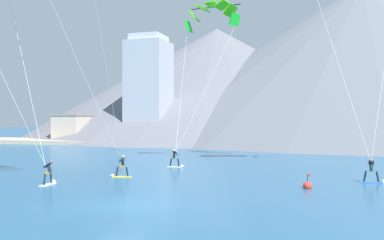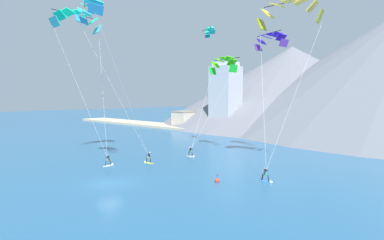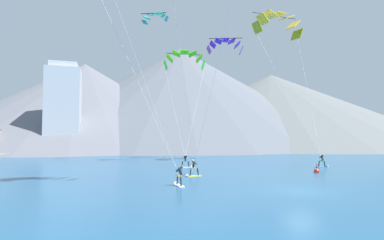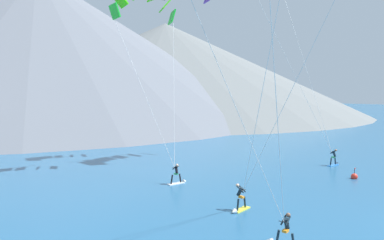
% 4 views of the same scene
% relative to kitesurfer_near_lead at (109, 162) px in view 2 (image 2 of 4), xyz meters
% --- Properties ---
extents(ground_plane, '(400.00, 400.00, 0.00)m').
position_rel_kitesurfer_near_lead_xyz_m(ground_plane, '(7.83, -4.86, -0.49)').
color(ground_plane, '#23567F').
extents(kitesurfer_near_lead, '(0.65, 1.77, 1.70)m').
position_rel_kitesurfer_near_lead_xyz_m(kitesurfer_near_lead, '(0.00, 0.00, 0.00)').
color(kitesurfer_near_lead, white).
rests_on(kitesurfer_near_lead, ground).
extents(kitesurfer_near_trail, '(1.77, 0.60, 1.72)m').
position_rel_kitesurfer_near_lead_xyz_m(kitesurfer_near_trail, '(4.25, 12.50, 0.01)').
color(kitesurfer_near_trail, white).
rests_on(kitesurfer_near_trail, ground).
extents(kitesurfer_mid_center, '(1.78, 0.73, 1.69)m').
position_rel_kitesurfer_near_lead_xyz_m(kitesurfer_mid_center, '(2.58, 4.81, 0.01)').
color(kitesurfer_mid_center, yellow).
rests_on(kitesurfer_mid_center, ground).
extents(kitesurfer_far_left, '(1.76, 0.65, 1.75)m').
position_rel_kitesurfer_near_lead_xyz_m(kitesurfer_far_left, '(20.47, 7.64, 0.04)').
color(kitesurfer_far_left, '#337FDB').
rests_on(kitesurfer_far_left, ground).
extents(parafoil_kite_near_lead, '(9.31, 7.74, 21.60)m').
position_rel_kitesurfer_near_lead_xyz_m(parafoil_kite_near_lead, '(-8.11, -0.21, 21.22)').
color(parafoil_kite_near_lead, '#33ABB6').
extents(parafoil_kite_near_trail, '(6.22, 7.68, 15.30)m').
position_rel_kitesurfer_near_lead_xyz_m(parafoil_kite_near_trail, '(5.70, 19.07, 14.94)').
color(parafoil_kite_near_trail, green).
extents(parafoil_kite_mid_center, '(6.81, 9.73, 20.56)m').
position_rel_kitesurfer_near_lead_xyz_m(parafoil_kite_mid_center, '(1.23, -3.08, 20.27)').
color(parafoil_kite_mid_center, '#288AC2').
extents(parafoil_kite_far_left, '(8.51, 8.93, 20.99)m').
position_rel_kitesurfer_near_lead_xyz_m(parafoil_kite_far_left, '(19.21, 15.12, 20.49)').
color(parafoil_kite_far_left, '#8F9B13').
extents(parafoil_kite_distant_high_outer, '(4.07, 3.31, 1.55)m').
position_rel_kitesurfer_near_lead_xyz_m(parafoil_kite_distant_high_outer, '(1.45, 20.36, 21.31)').
color(parafoil_kite_distant_high_outer, teal).
extents(parafoil_kite_distant_low_drift, '(6.10, 2.93, 2.47)m').
position_rel_kitesurfer_near_lead_xyz_m(parafoil_kite_distant_low_drift, '(13.28, 21.51, 18.44)').
color(parafoil_kite_distant_low_drift, '#5E2EA3').
extents(race_marker_buoy, '(0.56, 0.56, 1.02)m').
position_rel_kitesurfer_near_lead_xyz_m(race_marker_buoy, '(16.30, 3.79, -0.33)').
color(race_marker_buoy, red).
rests_on(race_marker_buoy, ground).
extents(shoreline_strip, '(180.00, 10.00, 0.70)m').
position_rel_kitesurfer_near_lead_xyz_m(shoreline_strip, '(7.83, 43.40, -0.14)').
color(shoreline_strip, '#BCAD8E').
rests_on(shoreline_strip, ground).
extents(shore_building_harbour_front, '(10.30, 5.32, 4.53)m').
position_rel_kitesurfer_near_lead_xyz_m(shore_building_harbour_front, '(-12.20, 47.15, 1.79)').
color(shore_building_harbour_front, beige).
rests_on(shore_building_harbour_front, ground).
extents(shore_building_quay_east, '(5.57, 5.98, 5.39)m').
position_rel_kitesurfer_near_lead_xyz_m(shore_building_quay_east, '(-28.71, 44.63, 2.22)').
color(shore_building_quay_east, beige).
rests_on(shore_building_quay_east, ground).
extents(highrise_tower, '(7.00, 7.00, 19.65)m').
position_rel_kitesurfer_near_lead_xyz_m(highrise_tower, '(-14.10, 46.81, 9.13)').
color(highrise_tower, '#A8ADB7').
rests_on(highrise_tower, ground).
extents(mountain_peak_central_summit, '(98.23, 98.23, 28.52)m').
position_rel_kitesurfer_near_lead_xyz_m(mountain_peak_central_summit, '(-11.90, 85.25, 13.78)').
color(mountain_peak_central_summit, slate).
rests_on(mountain_peak_central_summit, ground).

